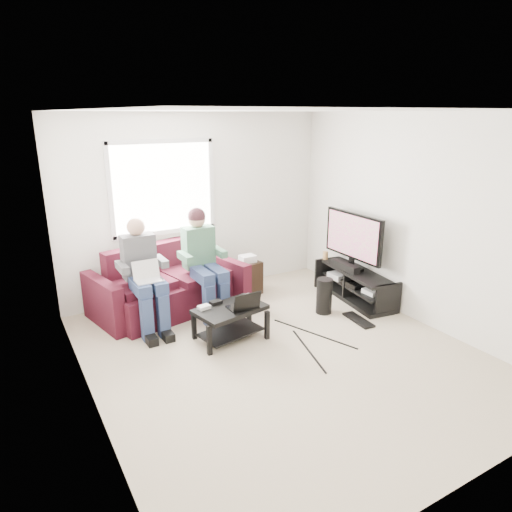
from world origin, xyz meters
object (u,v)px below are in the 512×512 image
object	(u,v)px
coffee_table	(230,316)
sofa	(167,288)
end_table	(248,276)
tv_stand	(355,286)
tv	(353,237)
subwoofer	(324,296)

from	to	relation	value
coffee_table	sofa	bearing A→B (deg)	107.20
end_table	sofa	bearing A→B (deg)	-179.88
coffee_table	tv_stand	xyz separation A→B (m)	(2.10, 0.18, -0.10)
coffee_table	end_table	xyz separation A→B (m)	(0.88, 1.16, -0.03)
coffee_table	end_table	size ratio (longest dim) A/B	1.50
coffee_table	tv	size ratio (longest dim) A/B	0.81
tv_stand	tv	world-z (taller)	tv
sofa	coffee_table	world-z (taller)	sofa
sofa	coffee_table	distance (m)	1.21
tv_stand	tv	bearing A→B (deg)	91.47
subwoofer	end_table	bearing A→B (deg)	115.67
tv	subwoofer	distance (m)	0.97
sofa	tv	bearing A→B (deg)	-19.68
subwoofer	end_table	world-z (taller)	end_table
tv	subwoofer	size ratio (longest dim) A/B	2.28
tv_stand	end_table	size ratio (longest dim) A/B	2.34
coffee_table	tv_stand	world-z (taller)	tv_stand
subwoofer	end_table	distance (m)	1.25
subwoofer	tv_stand	bearing A→B (deg)	12.30
tv_stand	end_table	xyz separation A→B (m)	(-1.22, 0.98, 0.07)
tv_stand	tv	size ratio (longest dim) A/B	1.26
coffee_table	tv	distance (m)	2.20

